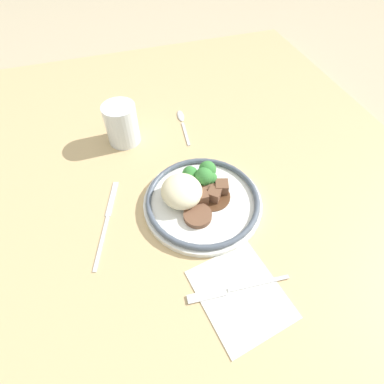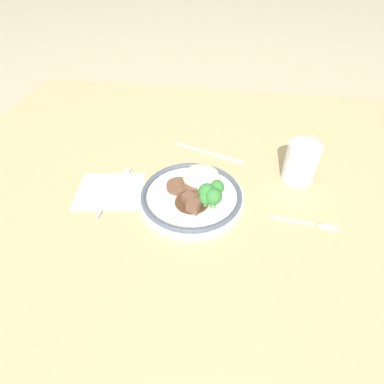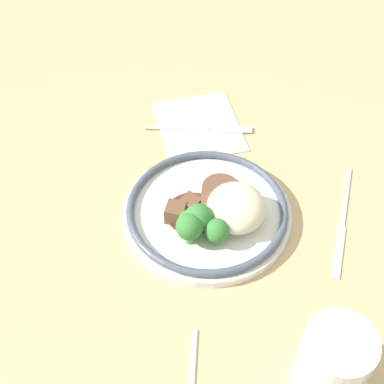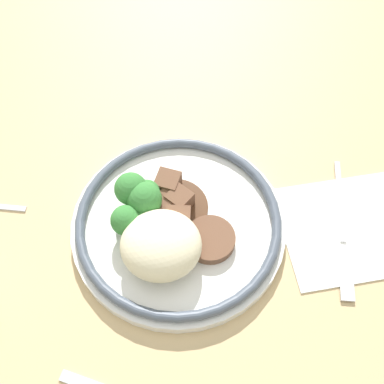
# 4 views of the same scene
# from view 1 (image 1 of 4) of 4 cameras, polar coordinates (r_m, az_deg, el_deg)

# --- Properties ---
(ground_plane) EXTENTS (8.00, 8.00, 0.00)m
(ground_plane) POSITION_cam_1_polar(r_m,az_deg,el_deg) (0.69, -2.33, -4.38)
(ground_plane) COLOR tan
(dining_table) EXTENTS (1.49, 1.25, 0.04)m
(dining_table) POSITION_cam_1_polar(r_m,az_deg,el_deg) (0.68, -2.38, -3.50)
(dining_table) COLOR tan
(dining_table) RESTS_ON ground
(napkin) EXTENTS (0.19, 0.17, 0.00)m
(napkin) POSITION_cam_1_polar(r_m,az_deg,el_deg) (0.57, 9.24, -18.62)
(napkin) COLOR silver
(napkin) RESTS_ON dining_table
(plate) EXTENTS (0.26, 0.26, 0.07)m
(plate) POSITION_cam_1_polar(r_m,az_deg,el_deg) (0.65, 1.39, -0.88)
(plate) COLOR white
(plate) RESTS_ON dining_table
(juice_glass) EXTENTS (0.08, 0.08, 0.11)m
(juice_glass) POSITION_cam_1_polar(r_m,az_deg,el_deg) (0.80, -13.19, 12.29)
(juice_glass) COLOR #F4AD19
(juice_glass) RESTS_ON dining_table
(fork) EXTENTS (0.03, 0.19, 0.00)m
(fork) POSITION_cam_1_polar(r_m,az_deg,el_deg) (0.57, 7.05, -18.06)
(fork) COLOR silver
(fork) RESTS_ON napkin
(knife) EXTENTS (0.21, 0.08, 0.00)m
(knife) POSITION_cam_1_polar(r_m,az_deg,el_deg) (0.66, -15.84, -4.92)
(knife) COLOR silver
(knife) RESTS_ON dining_table
(spoon) EXTENTS (0.15, 0.03, 0.01)m
(spoon) POSITION_cam_1_polar(r_m,az_deg,el_deg) (0.87, -1.95, 13.53)
(spoon) COLOR silver
(spoon) RESTS_ON dining_table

